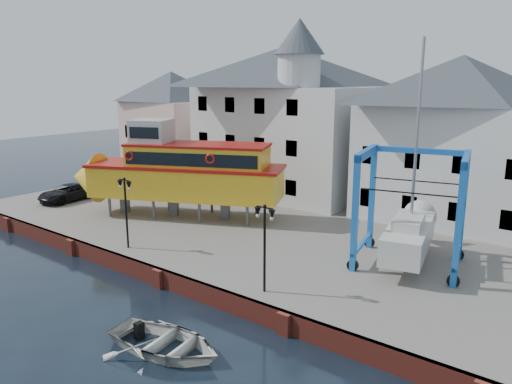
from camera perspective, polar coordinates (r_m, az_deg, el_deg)
The scene contains 12 objects.
ground at distance 27.14m, azimuth -10.98°, elevation -10.63°, with size 140.00×140.00×0.00m, color black.
hardstanding at distance 34.67m, azimuth 2.76°, elevation -4.23°, with size 44.00×22.00×1.00m, color slate.
quay_wall at distance 27.01m, azimuth -10.86°, elevation -9.59°, with size 44.00×0.47×1.00m.
building_pink at distance 50.54m, azimuth -9.50°, elevation 7.59°, with size 8.00×7.00×10.30m.
building_white_main at distance 42.11m, azimuth 3.23°, elevation 8.33°, with size 14.00×8.30×14.00m.
building_white_right at distance 36.77m, azimuth 21.94°, elevation 5.56°, with size 12.00×8.00×11.20m.
lamp_post_left at distance 29.53m, azimuth -14.73°, elevation -0.34°, with size 1.12×0.32×4.20m.
lamp_post_right at distance 22.64m, azimuth 1.00°, elevation -3.94°, with size 1.12×0.32×4.20m.
tour_boat at distance 35.83m, azimuth -9.44°, elevation 2.34°, with size 15.91×9.99×6.87m.
travel_lift at distance 28.07m, azimuth 17.31°, elevation -3.75°, with size 6.27×7.99×11.70m.
van at distance 42.98m, azimuth -20.73°, elevation -0.07°, with size 2.20×4.78×1.33m, color black.
motorboat_b at distance 21.38m, azimuth -10.31°, elevation -17.49°, with size 3.58×5.01×1.04m, color beige.
Camera 1 is at (18.97, -16.15, 10.78)m, focal length 35.00 mm.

